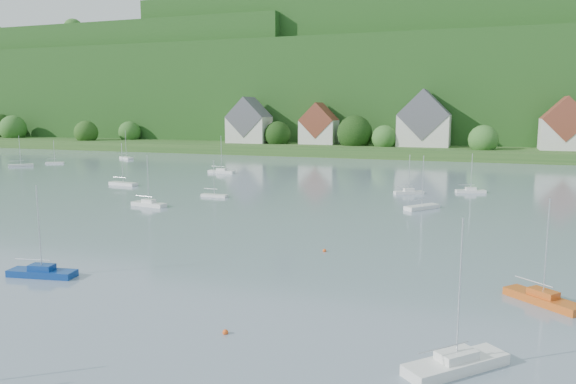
{
  "coord_description": "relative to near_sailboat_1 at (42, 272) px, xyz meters",
  "views": [
    {
      "loc": [
        23.3,
        7.54,
        14.79
      ],
      "look_at": [
        -0.67,
        75.0,
        4.0
      ],
      "focal_mm": 34.43,
      "sensor_mm": 36.0,
      "label": 1
    }
  ],
  "objects": [
    {
      "name": "village_building_3",
      "position": [
        58.27,
        141.03,
        8.99
      ],
      "size": [
        13.0,
        10.4,
        15.5
      ],
      "color": "beige",
      "rests_on": "far_shore_strip"
    },
    {
      "name": "forested_ridge",
      "position": [
        13.67,
        223.6,
        22.45
      ],
      "size": [
        620.0,
        181.22,
        69.89
      ],
      "color": "#133A12",
      "rests_on": "ground"
    },
    {
      "name": "mooring_buoy_3",
      "position": [
        21.35,
        16.81,
        -0.44
      ],
      "size": [
        0.39,
        0.39,
        0.39
      ],
      "primitive_type": "sphere",
      "color": "#EC5318",
      "rests_on": "ground"
    },
    {
      "name": "near_sailboat_3",
      "position": [
        35.68,
        -6.23,
        0.02
      ],
      "size": [
        5.89,
        6.02,
        8.88
      ],
      "rotation": [
        0.0,
        0.0,
        0.8
      ],
      "color": "white",
      "rests_on": "ground"
    },
    {
      "name": "village_building_0",
      "position": [
        -41.73,
        142.03,
        9.07
      ],
      "size": [
        14.0,
        10.4,
        16.0
      ],
      "color": "beige",
      "rests_on": "far_shore_strip"
    },
    {
      "name": "mooring_buoy_5",
      "position": [
        -2.17,
        1.27,
        -0.44
      ],
      "size": [
        0.41,
        0.41,
        0.41
      ],
      "primitive_type": "sphere",
      "color": "#EC5318",
      "rests_on": "ground"
    },
    {
      "name": "near_sailboat_1",
      "position": [
        0.0,
        0.0,
        0.0
      ],
      "size": [
        6.29,
        2.68,
        8.22
      ],
      "rotation": [
        0.0,
        0.0,
        0.16
      ],
      "color": "navy",
      "rests_on": "ground"
    },
    {
      "name": "far_sailboat_cluster",
      "position": [
        15.32,
        69.32,
        -0.07
      ],
      "size": [
        201.33,
        70.57,
        8.71
      ],
      "color": "white",
      "rests_on": "ground"
    },
    {
      "name": "far_shore_strip",
      "position": [
        13.27,
        155.03,
        1.06
      ],
      "size": [
        600.0,
        60.0,
        3.0
      ],
      "primitive_type": "cube",
      "color": "#29511E",
      "rests_on": "ground"
    },
    {
      "name": "village_building_2",
      "position": [
        18.27,
        143.03,
        9.83
      ],
      "size": [
        16.0,
        11.44,
        18.0
      ],
      "color": "beige",
      "rests_on": "far_shore_strip"
    },
    {
      "name": "mooring_buoy_2",
      "position": [
        20.98,
        -6.0,
        -0.44
      ],
      "size": [
        0.4,
        0.4,
        0.4
      ],
      "primitive_type": "sphere",
      "color": "#EC5318",
      "rests_on": "ground"
    },
    {
      "name": "village_building_1",
      "position": [
        -16.73,
        144.03,
        8.31
      ],
      "size": [
        12.0,
        9.36,
        14.0
      ],
      "color": "beige",
      "rests_on": "far_shore_strip"
    },
    {
      "name": "near_sailboat_5",
      "position": [
        41.4,
        7.37,
        -0.0
      ],
      "size": [
        5.7,
        5.24,
        8.18
      ],
      "rotation": [
        0.0,
        0.0,
        -0.71
      ],
      "color": "#C05318",
      "rests_on": "ground"
    }
  ]
}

